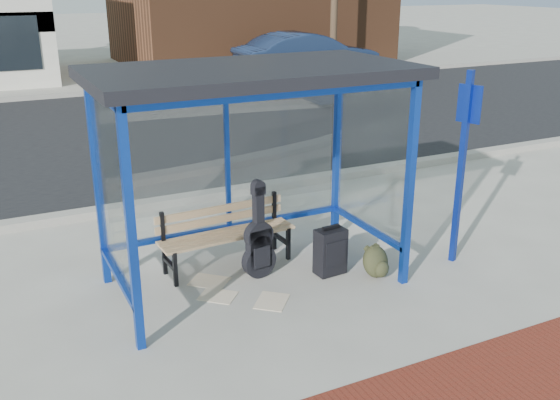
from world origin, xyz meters
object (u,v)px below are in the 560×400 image
guitar_bag (259,244)px  parked_car (308,57)px  suitcase (330,252)px  bench (225,231)px  fire_hydrant (346,61)px  backpack (376,262)px

guitar_bag → parked_car: 14.51m
suitcase → parked_car: 14.40m
parked_car → bench: bearing=146.8°
bench → fire_hydrant: size_ratio=2.39×
bench → backpack: (1.42, -1.07, -0.25)m
bench → suitcase: size_ratio=2.74×
bench → backpack: bench is taller
guitar_bag → parked_car: parked_car is taller
parked_car → fire_hydrant: bearing=-58.0°
suitcase → fire_hydrant: fire_hydrant is taller
backpack → fire_hydrant: size_ratio=0.56×
suitcase → backpack: suitcase is taller
guitar_bag → suitcase: bearing=-28.6°
guitar_bag → fire_hydrant: bearing=47.3°
guitar_bag → backpack: 1.36m
bench → parked_car: (7.65, 12.00, 0.36)m
suitcase → bench: bearing=138.0°
bench → suitcase: 1.26m
bench → suitcase: bearing=-40.6°
backpack → bench: bearing=136.6°
backpack → parked_car: 14.49m
backpack → parked_car: size_ratio=0.08×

